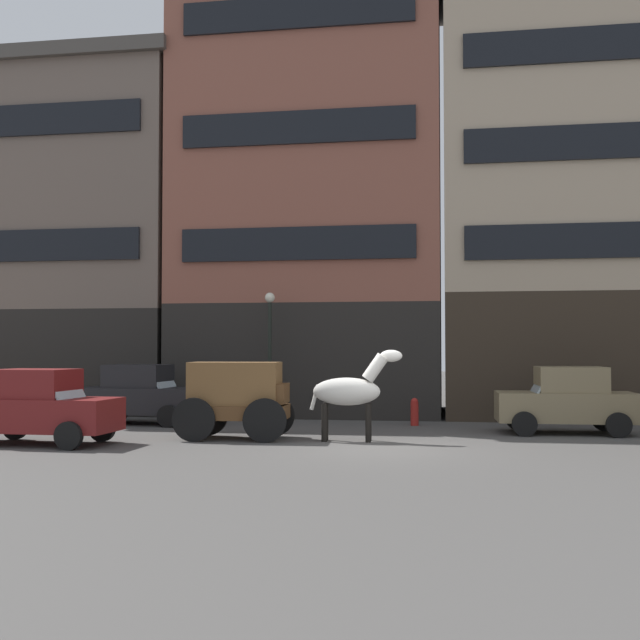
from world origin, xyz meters
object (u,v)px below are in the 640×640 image
object	(u,v)px
sedan_light	(142,394)
streetlamp_curbside	(270,338)
sedan_parked_curb	(567,400)
cargo_wagon	(237,394)
sedan_dark	(39,407)
draft_horse	(351,391)
fire_hydrant_curbside	(415,411)

from	to	relation	value
sedan_light	streetlamp_curbside	bearing A→B (deg)	21.02
sedan_parked_curb	cargo_wagon	bearing A→B (deg)	-162.84
sedan_dark	sedan_parked_curb	size ratio (longest dim) A/B	1.00
cargo_wagon	draft_horse	distance (m)	2.95
draft_horse	sedan_light	world-z (taller)	draft_horse
streetlamp_curbside	fire_hydrant_curbside	size ratio (longest dim) A/B	4.96
draft_horse	sedan_light	size ratio (longest dim) A/B	0.62
cargo_wagon	sedan_parked_curb	bearing A→B (deg)	17.16
sedan_parked_curb	streetlamp_curbside	xyz separation A→B (m)	(-8.82, 2.16, 1.76)
sedan_dark	fire_hydrant_curbside	world-z (taller)	sedan_dark
sedan_dark	sedan_parked_curb	xyz separation A→B (m)	(13.04, 4.52, 0.00)
cargo_wagon	sedan_parked_curb	distance (m)	8.99
streetlamp_curbside	fire_hydrant_curbside	distance (m)	5.17
streetlamp_curbside	sedan_dark	bearing A→B (deg)	-122.29
cargo_wagon	streetlamp_curbside	distance (m)	5.05
sedan_parked_curb	fire_hydrant_curbside	world-z (taller)	sedan_parked_curb
sedan_dark	sedan_light	world-z (taller)	same
cargo_wagon	draft_horse	world-z (taller)	draft_horse
draft_horse	fire_hydrant_curbside	size ratio (longest dim) A/B	2.83
sedan_parked_curb	fire_hydrant_curbside	size ratio (longest dim) A/B	4.51
sedan_light	sedan_parked_curb	xyz separation A→B (m)	(12.55, -0.73, 0.00)
sedan_parked_curb	fire_hydrant_curbside	distance (m)	4.52
fire_hydrant_curbside	streetlamp_curbside	bearing A→B (deg)	172.92
draft_horse	sedan_parked_curb	size ratio (longest dim) A/B	0.63
cargo_wagon	streetlamp_curbside	size ratio (longest dim) A/B	0.72
cargo_wagon	streetlamp_curbside	xyz separation A→B (m)	(-0.23, 4.81, 1.52)
cargo_wagon	sedan_dark	world-z (taller)	cargo_wagon
sedan_light	draft_horse	bearing A→B (deg)	-26.06
draft_horse	cargo_wagon	bearing A→B (deg)	-179.95
sedan_light	fire_hydrant_curbside	distance (m)	8.40
sedan_dark	cargo_wagon	bearing A→B (deg)	22.73
streetlamp_curbside	sedan_light	bearing A→B (deg)	-158.98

